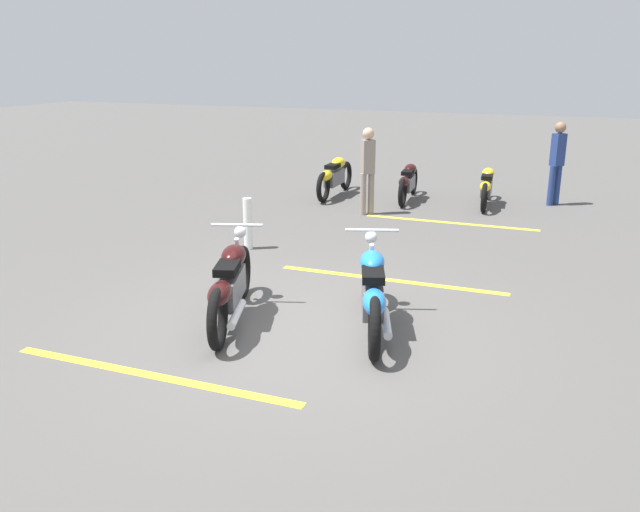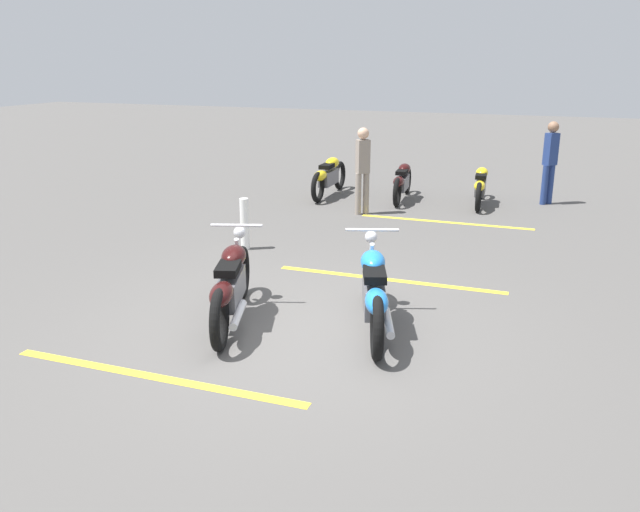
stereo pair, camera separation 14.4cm
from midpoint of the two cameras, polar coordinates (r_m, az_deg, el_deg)
ground_plane at (r=7.41m, az=-1.59°, el=-6.40°), size 60.00×60.00×0.00m
motorcycle_bright_foreground at (r=7.23m, az=5.21°, el=-3.14°), size 2.14×0.90×1.04m
motorcycle_dark_foreground at (r=7.49m, az=-7.32°, el=-2.48°), size 2.15×0.89×1.04m
motorcycle_row_far_left at (r=13.82m, az=14.68°, el=5.92°), size 1.98×0.33×0.75m
motorcycle_row_left at (r=14.00m, az=8.01°, el=6.46°), size 2.00×0.33×0.75m
motorcycle_row_center at (r=14.34m, az=1.54°, el=7.01°), size 2.17×0.28×0.81m
bystander_near_row at (r=14.25m, az=20.34°, el=7.95°), size 0.30×0.30×1.70m
bystander_secondary at (r=12.60m, az=4.53°, el=7.81°), size 0.29×0.30×1.67m
bollard_post at (r=10.38m, az=-5.95°, el=2.83°), size 0.14×0.14×0.83m
parking_stripe_near at (r=6.58m, az=-13.95°, el=-10.11°), size 0.14×3.20×0.01m
parking_stripe_mid at (r=9.03m, az=6.65°, el=-2.10°), size 0.14×3.20×0.01m
parking_stripe_far at (r=12.32m, az=11.64°, el=2.88°), size 0.14×3.20×0.01m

